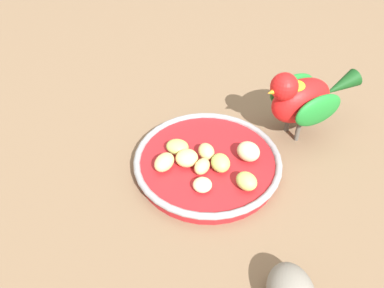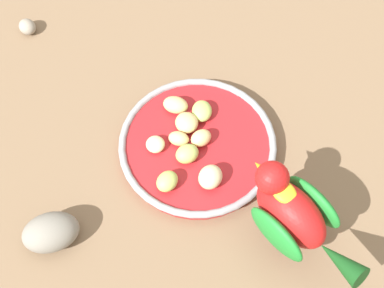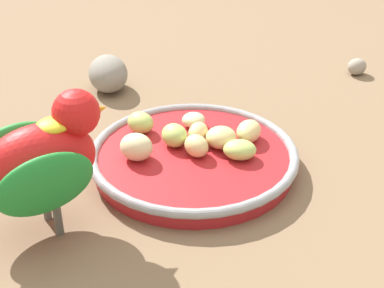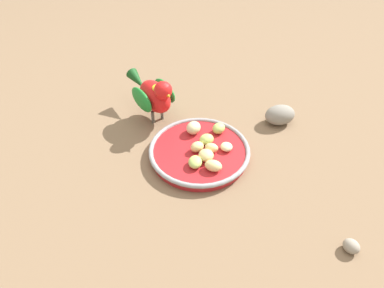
{
  "view_description": "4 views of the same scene",
  "coord_description": "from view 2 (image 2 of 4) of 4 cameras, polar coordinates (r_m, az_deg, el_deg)",
  "views": [
    {
      "loc": [
        -0.42,
        0.12,
        0.45
      ],
      "look_at": [
        -0.0,
        0.01,
        0.06
      ],
      "focal_mm": 36.65,
      "sensor_mm": 36.0,
      "label": 1
    },
    {
      "loc": [
        -0.2,
        -0.36,
        0.74
      ],
      "look_at": [
        -0.01,
        -0.02,
        0.04
      ],
      "focal_mm": 52.83,
      "sensor_mm": 36.0,
      "label": 2
    },
    {
      "loc": [
        0.48,
        -0.23,
        0.34
      ],
      "look_at": [
        0.01,
        -0.02,
        0.04
      ],
      "focal_mm": 52.0,
      "sensor_mm": 36.0,
      "label": 3
    },
    {
      "loc": [
        0.26,
        0.52,
        0.57
      ],
      "look_at": [
        0.03,
        -0.0,
        0.06
      ],
      "focal_mm": 33.35,
      "sensor_mm": 36.0,
      "label": 4
    }
  ],
  "objects": [
    {
      "name": "apple_piece_0",
      "position": [
        0.84,
        1.01,
        3.35
      ],
      "size": [
        0.04,
        0.05,
        0.02
      ],
      "primitive_type": "ellipsoid",
      "rotation": [
        0.0,
        0.0,
        4.23
      ],
      "color": "#B2CC66",
      "rests_on": "feeding_bowl"
    },
    {
      "name": "ground_plane",
      "position": [
        0.85,
        0.04,
        0.19
      ],
      "size": [
        4.0,
        4.0,
        0.0
      ],
      "primitive_type": "plane",
      "color": "#7A6047"
    },
    {
      "name": "parrot",
      "position": [
        0.73,
        10.19,
        -6.97
      ],
      "size": [
        0.1,
        0.19,
        0.13
      ],
      "rotation": [
        0.0,
        0.0,
        1.78
      ],
      "color": "#59544C",
      "rests_on": "ground_plane"
    },
    {
      "name": "apple_piece_8",
      "position": [
        0.82,
        0.92,
        0.61
      ],
      "size": [
        0.03,
        0.03,
        0.02
      ],
      "primitive_type": "ellipsoid",
      "rotation": [
        0.0,
        0.0,
        0.08
      ],
      "color": "#E5C67F",
      "rests_on": "feeding_bowl"
    },
    {
      "name": "pebble_0",
      "position": [
        1.0,
        -16.29,
        11.29
      ],
      "size": [
        0.03,
        0.04,
        0.02
      ],
      "primitive_type": "ellipsoid",
      "rotation": [
        0.0,
        0.0,
        1.8
      ],
      "color": "gray",
      "rests_on": "ground_plane"
    },
    {
      "name": "apple_piece_3",
      "position": [
        0.79,
        -2.52,
        -3.78
      ],
      "size": [
        0.04,
        0.04,
        0.02
      ],
      "primitive_type": "ellipsoid",
      "rotation": [
        0.0,
        0.0,
        3.55
      ],
      "color": "#B2CC66",
      "rests_on": "feeding_bowl"
    },
    {
      "name": "apple_piece_1",
      "position": [
        0.8,
        -0.49,
        -0.99
      ],
      "size": [
        0.03,
        0.03,
        0.02
      ],
      "primitive_type": "ellipsoid",
      "rotation": [
        0.0,
        0.0,
        3.11
      ],
      "color": "#B2CC66",
      "rests_on": "feeding_bowl"
    },
    {
      "name": "apple_piece_2",
      "position": [
        0.79,
        1.87,
        -3.35
      ],
      "size": [
        0.05,
        0.05,
        0.03
      ],
      "primitive_type": "ellipsoid",
      "rotation": [
        0.0,
        0.0,
        0.54
      ],
      "color": "beige",
      "rests_on": "feeding_bowl"
    },
    {
      "name": "apple_piece_7",
      "position": [
        0.82,
        -1.32,
        0.51
      ],
      "size": [
        0.04,
        0.04,
        0.02
      ],
      "primitive_type": "ellipsoid",
      "rotation": [
        0.0,
        0.0,
        2.39
      ],
      "color": "#E5C67F",
      "rests_on": "feeding_bowl"
    },
    {
      "name": "apple_piece_6",
      "position": [
        0.85,
        -1.85,
        3.89
      ],
      "size": [
        0.05,
        0.05,
        0.02
      ],
      "primitive_type": "ellipsoid",
      "rotation": [
        0.0,
        0.0,
        2.38
      ],
      "color": "#E5C67F",
      "rests_on": "feeding_bowl"
    },
    {
      "name": "apple_piece_5",
      "position": [
        0.83,
        -0.58,
        2.15
      ],
      "size": [
        0.04,
        0.04,
        0.02
      ],
      "primitive_type": "ellipsoid",
      "rotation": [
        0.0,
        0.0,
        4.82
      ],
      "color": "#E5C67F",
      "rests_on": "feeding_bowl"
    },
    {
      "name": "feeding_bowl",
      "position": [
        0.83,
        0.73,
        -0.13
      ],
      "size": [
        0.23,
        0.23,
        0.02
      ],
      "color": "#AD1E23",
      "rests_on": "ground_plane"
    },
    {
      "name": "apple_piece_4",
      "position": [
        0.82,
        -3.71,
        -0.03
      ],
      "size": [
        0.03,
        0.03,
        0.02
      ],
      "primitive_type": "ellipsoid",
      "rotation": [
        0.0,
        0.0,
        4.84
      ],
      "color": "beige",
      "rests_on": "feeding_bowl"
    },
    {
      "name": "rock_large",
      "position": [
        0.79,
        -14.07,
        -8.64
      ],
      "size": [
        0.09,
        0.07,
        0.05
      ],
      "primitive_type": "ellipsoid",
      "rotation": [
        0.0,
        0.0,
        2.94
      ],
      "color": "gray",
      "rests_on": "ground_plane"
    }
  ]
}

